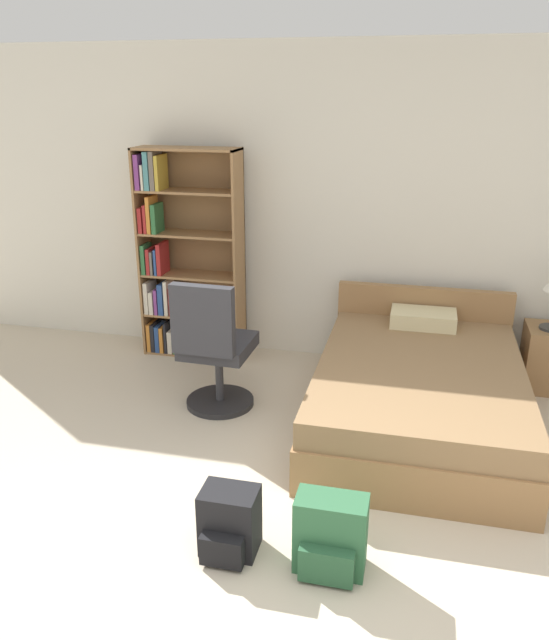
{
  "coord_description": "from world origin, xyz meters",
  "views": [
    {
      "loc": [
        0.39,
        -1.9,
        2.23
      ],
      "look_at": [
        -0.53,
        1.98,
        0.75
      ],
      "focal_mm": 35.0,
      "sensor_mm": 36.0,
      "label": 1
    }
  ],
  "objects_px": {
    "bed": "(418,390)",
    "backpack_black": "(229,523)",
    "bookshelf": "(179,260)",
    "office_chair": "(214,350)",
    "backpack_green": "(330,537)"
  },
  "relations": [
    {
      "from": "bed",
      "to": "backpack_green",
      "type": "xyz_separation_m",
      "value": [
        -0.38,
        -1.58,
        -0.06
      ]
    },
    {
      "from": "bed",
      "to": "office_chair",
      "type": "bearing_deg",
      "value": -173.81
    },
    {
      "from": "bookshelf",
      "to": "bed",
      "type": "height_order",
      "value": "bookshelf"
    },
    {
      "from": "bookshelf",
      "to": "bed",
      "type": "relative_size",
      "value": 0.89
    },
    {
      "from": "office_chair",
      "to": "backpack_black",
      "type": "bearing_deg",
      "value": -68.89
    },
    {
      "from": "bed",
      "to": "backpack_black",
      "type": "bearing_deg",
      "value": -119.83
    },
    {
      "from": "bookshelf",
      "to": "backpack_green",
      "type": "bearing_deg",
      "value": -54.88
    },
    {
      "from": "bed",
      "to": "backpack_green",
      "type": "distance_m",
      "value": 1.63
    },
    {
      "from": "office_chair",
      "to": "backpack_black",
      "type": "distance_m",
      "value": 1.55
    },
    {
      "from": "bookshelf",
      "to": "backpack_black",
      "type": "height_order",
      "value": "bookshelf"
    },
    {
      "from": "bookshelf",
      "to": "backpack_black",
      "type": "relative_size",
      "value": 5.13
    },
    {
      "from": "bookshelf",
      "to": "office_chair",
      "type": "bearing_deg",
      "value": -57.35
    },
    {
      "from": "backpack_black",
      "to": "backpack_green",
      "type": "bearing_deg",
      "value": -1.1
    },
    {
      "from": "office_chair",
      "to": "backpack_green",
      "type": "distance_m",
      "value": 1.8
    },
    {
      "from": "bed",
      "to": "office_chair",
      "type": "distance_m",
      "value": 1.47
    }
  ]
}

